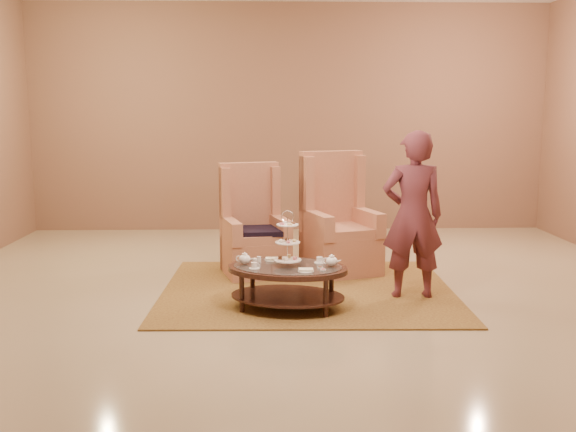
{
  "coord_description": "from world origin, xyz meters",
  "views": [
    {
      "loc": [
        -0.33,
        -6.07,
        1.85
      ],
      "look_at": [
        -0.14,
        0.2,
        0.83
      ],
      "focal_mm": 40.0,
      "sensor_mm": 36.0,
      "label": 1
    }
  ],
  "objects_px": {
    "armchair_left": "(253,237)",
    "person": "(413,215)",
    "tea_table": "(288,274)",
    "armchair_right": "(338,232)"
  },
  "relations": [
    {
      "from": "tea_table",
      "to": "person",
      "type": "relative_size",
      "value": 0.76
    },
    {
      "from": "tea_table",
      "to": "armchair_left",
      "type": "xyz_separation_m",
      "value": [
        -0.35,
        1.38,
        0.08
      ]
    },
    {
      "from": "armchair_left",
      "to": "person",
      "type": "height_order",
      "value": "person"
    },
    {
      "from": "tea_table",
      "to": "armchair_left",
      "type": "height_order",
      "value": "armchair_left"
    },
    {
      "from": "tea_table",
      "to": "armchair_right",
      "type": "distance_m",
      "value": 1.6
    },
    {
      "from": "person",
      "to": "armchair_right",
      "type": "bearing_deg",
      "value": -60.53
    },
    {
      "from": "armchair_right",
      "to": "person",
      "type": "bearing_deg",
      "value": -78.43
    },
    {
      "from": "armchair_left",
      "to": "person",
      "type": "distance_m",
      "value": 1.94
    },
    {
      "from": "armchair_right",
      "to": "person",
      "type": "xyz_separation_m",
      "value": [
        0.62,
        -1.11,
        0.37
      ]
    },
    {
      "from": "armchair_right",
      "to": "person",
      "type": "height_order",
      "value": "person"
    }
  ]
}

